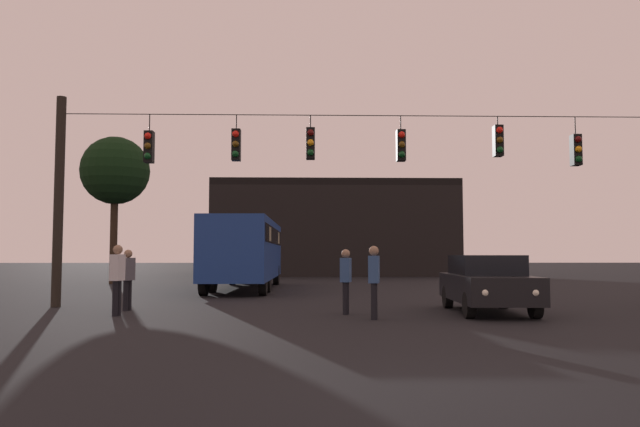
{
  "coord_description": "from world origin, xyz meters",
  "views": [
    {
      "loc": [
        -1.71,
        -6.69,
        1.54
      ],
      "look_at": [
        -1.22,
        12.15,
        2.81
      ],
      "focal_mm": 34.19,
      "sensor_mm": 36.0,
      "label": 1
    }
  ],
  "objects_px": {
    "car_near_right": "(487,283)",
    "pedestrian_crossing_right": "(346,277)",
    "city_bus": "(246,247)",
    "tree_left_silhouette": "(115,172)",
    "pedestrian_near_bus": "(374,278)",
    "pedestrian_crossing_left": "(128,276)",
    "pedestrian_crossing_center": "(117,275)"
  },
  "relations": [
    {
      "from": "car_near_right",
      "to": "pedestrian_crossing_right",
      "type": "height_order",
      "value": "pedestrian_crossing_right"
    },
    {
      "from": "city_bus",
      "to": "tree_left_silhouette",
      "type": "distance_m",
      "value": 10.01
    },
    {
      "from": "city_bus",
      "to": "car_near_right",
      "type": "xyz_separation_m",
      "value": [
        7.43,
        -11.08,
        -1.07
      ]
    },
    {
      "from": "car_near_right",
      "to": "pedestrian_near_bus",
      "type": "distance_m",
      "value": 3.58
    },
    {
      "from": "city_bus",
      "to": "pedestrian_crossing_right",
      "type": "xyz_separation_m",
      "value": [
        3.66,
        -11.41,
        -0.92
      ]
    },
    {
      "from": "car_near_right",
      "to": "pedestrian_near_bus",
      "type": "xyz_separation_m",
      "value": [
        -3.19,
        -1.61,
        0.2
      ]
    },
    {
      "from": "city_bus",
      "to": "car_near_right",
      "type": "relative_size",
      "value": 2.5
    },
    {
      "from": "city_bus",
      "to": "tree_left_silhouette",
      "type": "relative_size",
      "value": 1.41
    },
    {
      "from": "pedestrian_crossing_left",
      "to": "tree_left_silhouette",
      "type": "distance_m",
      "value": 17.05
    },
    {
      "from": "car_near_right",
      "to": "pedestrian_crossing_right",
      "type": "xyz_separation_m",
      "value": [
        -3.77,
        -0.34,
        0.15
      ]
    },
    {
      "from": "pedestrian_crossing_left",
      "to": "pedestrian_crossing_center",
      "type": "height_order",
      "value": "pedestrian_crossing_center"
    },
    {
      "from": "pedestrian_crossing_center",
      "to": "pedestrian_crossing_right",
      "type": "height_order",
      "value": "pedestrian_crossing_center"
    },
    {
      "from": "pedestrian_crossing_right",
      "to": "pedestrian_near_bus",
      "type": "bearing_deg",
      "value": -65.35
    },
    {
      "from": "pedestrian_crossing_left",
      "to": "tree_left_silhouette",
      "type": "relative_size",
      "value": 0.21
    },
    {
      "from": "tree_left_silhouette",
      "to": "pedestrian_near_bus",
      "type": "bearing_deg",
      "value": -56.83
    },
    {
      "from": "city_bus",
      "to": "pedestrian_crossing_center",
      "type": "relative_size",
      "value": 6.2
    },
    {
      "from": "city_bus",
      "to": "tree_left_silhouette",
      "type": "xyz_separation_m",
      "value": [
        -7.48,
        5.25,
        4.08
      ]
    },
    {
      "from": "pedestrian_crossing_center",
      "to": "car_near_right",
      "type": "bearing_deg",
      "value": 3.45
    },
    {
      "from": "city_bus",
      "to": "car_near_right",
      "type": "distance_m",
      "value": 13.38
    },
    {
      "from": "car_near_right",
      "to": "pedestrian_near_bus",
      "type": "relative_size",
      "value": 2.53
    },
    {
      "from": "pedestrian_near_bus",
      "to": "city_bus",
      "type": "bearing_deg",
      "value": 108.5
    },
    {
      "from": "car_near_right",
      "to": "pedestrian_crossing_right",
      "type": "bearing_deg",
      "value": -174.91
    },
    {
      "from": "pedestrian_near_bus",
      "to": "tree_left_silhouette",
      "type": "bearing_deg",
      "value": 123.17
    },
    {
      "from": "pedestrian_crossing_left",
      "to": "pedestrian_crossing_right",
      "type": "relative_size",
      "value": 1.0
    },
    {
      "from": "pedestrian_crossing_left",
      "to": "pedestrian_near_bus",
      "type": "relative_size",
      "value": 0.96
    },
    {
      "from": "pedestrian_crossing_right",
      "to": "pedestrian_near_bus",
      "type": "relative_size",
      "value": 0.96
    },
    {
      "from": "pedestrian_crossing_left",
      "to": "pedestrian_crossing_center",
      "type": "distance_m",
      "value": 1.47
    },
    {
      "from": "pedestrian_crossing_center",
      "to": "pedestrian_near_bus",
      "type": "relative_size",
      "value": 1.02
    },
    {
      "from": "pedestrian_crossing_right",
      "to": "pedestrian_near_bus",
      "type": "xyz_separation_m",
      "value": [
        0.59,
        -1.27,
        0.05
      ]
    },
    {
      "from": "car_near_right",
      "to": "tree_left_silhouette",
      "type": "distance_m",
      "value": 22.71
    },
    {
      "from": "pedestrian_crossing_center",
      "to": "pedestrian_near_bus",
      "type": "height_order",
      "value": "pedestrian_crossing_center"
    },
    {
      "from": "tree_left_silhouette",
      "to": "pedestrian_crossing_center",
      "type": "bearing_deg",
      "value": -72.41
    }
  ]
}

